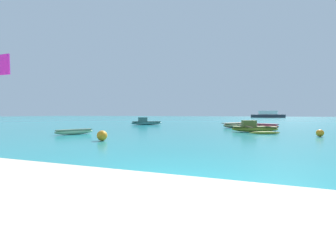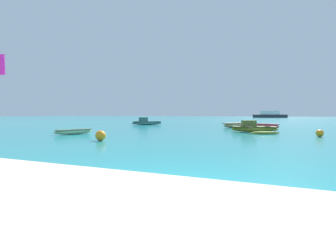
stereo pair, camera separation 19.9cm
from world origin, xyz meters
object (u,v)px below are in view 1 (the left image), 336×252
Objects in this scene: moored_boat_0 at (254,128)px; mooring_buoy_0 at (320,133)px; moored_boat_3 at (146,122)px; distant_ferry at (268,115)px; moored_boat_4 at (234,125)px; moored_boat_1 at (74,132)px; mooring_buoy_1 at (102,136)px; moored_boat_2 at (265,126)px.

moored_boat_0 reaches higher than mooring_buoy_0.
distant_ferry is (18.91, 62.29, 0.68)m from moored_boat_3.
moored_boat_4 is 6.80× the size of mooring_buoy_0.
moored_boat_3 is at bearing 115.18° from moored_boat_4.
moored_boat_1 is 0.81× the size of moored_boat_4.
distant_ferry reaches higher than moored_boat_4.
moored_boat_2 is at bearing 56.91° from mooring_buoy_1.
moored_boat_3 is at bearing -159.07° from moored_boat_2.
mooring_buoy_1 reaches higher than mooring_buoy_0.
mooring_buoy_0 is (5.62, -7.77, -0.05)m from moored_boat_4.
moored_boat_0 is 4.66m from moored_boat_2.
moored_boat_1 is 15.37m from moored_boat_4.
moored_boat_1 is 4.69m from mooring_buoy_1.
mooring_buoy_0 is (3.80, -2.58, -0.08)m from moored_boat_0.
moored_boat_3 is (-12.72, 7.07, 0.04)m from moored_boat_0.
moored_boat_0 is 1.89× the size of moored_boat_2.
distant_ferry is at bearing 27.83° from moored_boat_4.
moored_boat_0 is at bearing -30.10° from moored_boat_1.
moored_boat_3 is (-1.02, 13.64, 0.14)m from moored_boat_1.
mooring_buoy_1 reaches higher than moored_boat_4.
moored_boat_2 is 16.11m from mooring_buoy_1.
mooring_buoy_0 is (2.69, -7.10, -0.04)m from moored_boat_2.
mooring_buoy_1 is 79.56m from distant_ferry.
moored_boat_3 is 16.82m from mooring_buoy_1.
moored_boat_1 is at bearing -167.52° from moored_boat_0.
moored_boat_4 is at bearing -9.44° from moored_boat_1.
mooring_buoy_0 is at bearing -37.88° from moored_boat_2.
moored_boat_3 is at bearing 149.72° from mooring_buoy_0.
mooring_buoy_0 is 0.81× the size of mooring_buoy_1.
moored_boat_4 is (9.88, 11.77, 0.07)m from moored_boat_1.
distant_ferry is at bearing 116.90° from moored_boat_2.
distant_ferry is at bearing 88.10° from mooring_buoy_0.
moored_boat_2 reaches higher than moored_boat_1.
moored_boat_4 is at bearing 67.53° from mooring_buoy_1.
moored_boat_3 reaches higher than mooring_buoy_0.
moored_boat_4 is at bearing 92.48° from moored_boat_0.
mooring_buoy_1 is at bearing -100.04° from distant_ferry.
moored_boat_3 is at bearing -106.88° from distant_ferry.
distant_ferry is at bearing 38.81° from moored_boat_3.
moored_boat_2 is 65.05m from distant_ferry.
mooring_buoy_0 is at bearing -64.58° from moored_boat_3.
moored_boat_2 is at bearing -44.75° from moored_boat_3.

